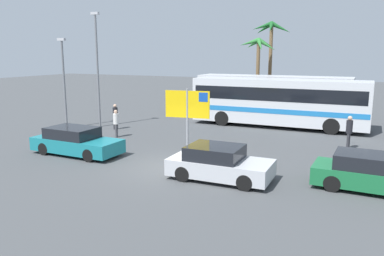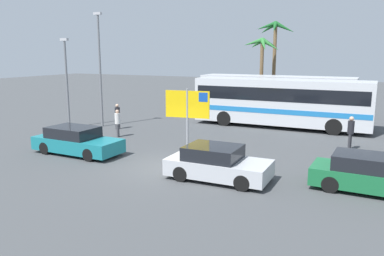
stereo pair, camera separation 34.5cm
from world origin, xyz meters
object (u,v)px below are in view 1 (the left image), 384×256
(car_green, at_px, (370,173))
(ferry_sign, at_px, (188,107))
(bus_rear_coach, at_px, (272,94))
(pedestrian_crossing_lot, at_px, (116,121))
(pedestrian_near_sign, at_px, (115,115))
(pedestrian_by_bus, at_px, (349,130))
(bus_front_coach, at_px, (278,100))
(car_silver, at_px, (219,163))
(car_teal, at_px, (76,141))

(car_green, bearing_deg, ferry_sign, 169.26)
(bus_rear_coach, xyz_separation_m, pedestrian_crossing_lot, (-6.61, -10.85, -0.83))
(pedestrian_near_sign, bearing_deg, pedestrian_by_bus, -137.82)
(bus_front_coach, distance_m, pedestrian_by_bus, 6.66)
(bus_rear_coach, bearing_deg, car_silver, -84.08)
(pedestrian_crossing_lot, height_order, pedestrian_by_bus, pedestrian_by_bus)
(bus_front_coach, relative_size, ferry_sign, 3.55)
(ferry_sign, bearing_deg, car_silver, -55.11)
(bus_rear_coach, xyz_separation_m, pedestrian_near_sign, (-8.09, -8.88, -0.82))
(car_green, relative_size, pedestrian_crossing_lot, 2.52)
(pedestrian_near_sign, bearing_deg, pedestrian_crossing_lot, 166.54)
(bus_rear_coach, height_order, car_green, bus_rear_coach)
(ferry_sign, bearing_deg, pedestrian_near_sign, 144.28)
(car_silver, distance_m, pedestrian_near_sign, 11.75)
(pedestrian_crossing_lot, distance_m, pedestrian_by_bus, 12.78)
(bus_front_coach, relative_size, bus_rear_coach, 1.00)
(ferry_sign, xyz_separation_m, car_teal, (-4.95, -2.33, -1.69))
(car_teal, distance_m, pedestrian_by_bus, 13.70)
(car_teal, xyz_separation_m, pedestrian_crossing_lot, (-0.54, 4.04, 0.31))
(bus_front_coach, bearing_deg, car_teal, -122.75)
(car_teal, distance_m, car_green, 13.04)
(bus_rear_coach, bearing_deg, car_green, -64.15)
(pedestrian_by_bus, bearing_deg, car_teal, -141.59)
(ferry_sign, height_order, car_silver, ferry_sign)
(car_green, relative_size, pedestrian_near_sign, 2.49)
(ferry_sign, xyz_separation_m, car_green, (8.08, -1.81, -1.69))
(bus_rear_coach, distance_m, pedestrian_crossing_lot, 12.73)
(bus_rear_coach, relative_size, pedestrian_crossing_lot, 7.01)
(ferry_sign, bearing_deg, bus_rear_coach, 77.02)
(car_green, distance_m, pedestrian_near_sign, 16.03)
(car_silver, bearing_deg, car_teal, 174.89)
(ferry_sign, distance_m, car_teal, 5.72)
(bus_rear_coach, distance_m, car_teal, 16.12)
(bus_rear_coach, relative_size, pedestrian_near_sign, 6.93)
(bus_front_coach, xyz_separation_m, bus_rear_coach, (-1.23, 3.56, 0.00))
(bus_front_coach, bearing_deg, ferry_sign, -104.61)
(ferry_sign, height_order, pedestrian_by_bus, ferry_sign)
(bus_rear_coach, bearing_deg, pedestrian_crossing_lot, -121.33)
(bus_rear_coach, distance_m, ferry_sign, 12.62)
(pedestrian_crossing_lot, bearing_deg, pedestrian_by_bus, -11.13)
(car_silver, bearing_deg, ferry_sign, 132.21)
(car_silver, relative_size, car_green, 0.97)
(car_silver, height_order, pedestrian_near_sign, pedestrian_near_sign)
(bus_rear_coach, xyz_separation_m, pedestrian_by_bus, (5.91, -8.24, -0.76))
(car_green, relative_size, pedestrian_by_bus, 2.36)
(ferry_sign, xyz_separation_m, pedestrian_near_sign, (-6.98, 3.68, -1.36))
(car_teal, relative_size, pedestrian_by_bus, 2.61)
(car_silver, bearing_deg, pedestrian_crossing_lot, 149.92)
(pedestrian_near_sign, bearing_deg, bus_rear_coach, -92.77)
(car_green, height_order, pedestrian_crossing_lot, pedestrian_crossing_lot)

